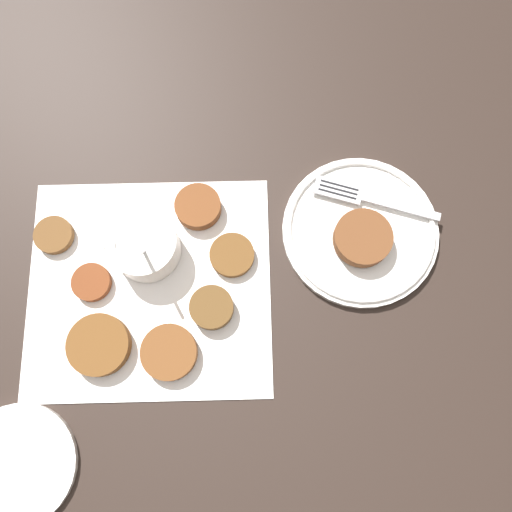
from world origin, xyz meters
TOP-DOWN VIEW (x-y plane):
  - ground_plane at (0.00, 0.00)m, footprint 4.00×4.00m
  - napkin at (-0.01, 0.00)m, footprint 0.39×0.36m
  - sauce_bowl at (-0.02, -0.05)m, footprint 0.11×0.10m
  - fritter_0 at (0.06, 0.08)m, footprint 0.09×0.09m
  - fritter_1 at (-0.04, 0.10)m, footprint 0.08×0.08m
  - fritter_2 at (-0.14, -0.03)m, footprint 0.07×0.07m
  - fritter_3 at (-0.10, 0.05)m, footprint 0.06×0.06m
  - fritter_4 at (0.12, -0.09)m, footprint 0.06×0.06m
  - fritter_5 at (-0.10, -0.11)m, footprint 0.07×0.07m
  - fritter_6 at (0.07, -0.01)m, footprint 0.06×0.06m
  - serving_plate at (-0.33, -0.04)m, footprint 0.23×0.23m
  - fritter_on_plate at (-0.33, -0.02)m, footprint 0.08×0.08m
  - fork at (-0.34, -0.09)m, footprint 0.18×0.10m
  - extra_saucer at (0.18, 0.22)m, footprint 0.16×0.16m

SIDE VIEW (x-z plane):
  - ground_plane at x=0.00m, z-range 0.00..0.00m
  - napkin at x=-0.01m, z-range 0.00..0.00m
  - extra_saucer at x=0.18m, z-range 0.00..0.01m
  - serving_plate at x=-0.33m, z-range 0.00..0.02m
  - fritter_4 at x=0.12m, z-range 0.00..0.02m
  - fritter_2 at x=-0.14m, z-range 0.00..0.02m
  - fritter_6 at x=0.07m, z-range 0.00..0.02m
  - fritter_1 at x=-0.04m, z-range 0.00..0.02m
  - fritter_0 at x=0.06m, z-range 0.00..0.02m
  - fritter_5 at x=-0.10m, z-range 0.00..0.02m
  - fritter_3 at x=-0.10m, z-range 0.00..0.02m
  - fork at x=-0.34m, z-range 0.02..0.02m
  - sauce_bowl at x=-0.02m, z-range -0.02..0.08m
  - fritter_on_plate at x=-0.33m, z-range 0.02..0.04m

